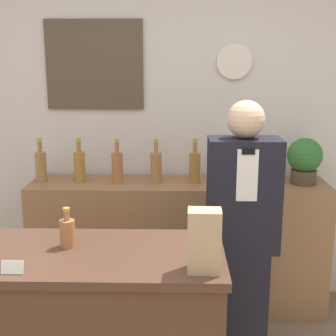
{
  "coord_description": "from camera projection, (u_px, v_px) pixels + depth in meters",
  "views": [
    {
      "loc": [
        0.2,
        -1.49,
        1.81
      ],
      "look_at": [
        0.14,
        1.1,
        1.21
      ],
      "focal_mm": 50.0,
      "sensor_mm": 36.0,
      "label": 1
    }
  ],
  "objects": [
    {
      "name": "counter_bottle_2",
      "position": [
        67.0,
        232.0,
        2.17
      ],
      "size": [
        0.07,
        0.07,
        0.19
      ],
      "color": "#A56840",
      "rests_on": "display_counter"
    },
    {
      "name": "tape_dispenser",
      "position": [
        209.0,
        263.0,
        1.96
      ],
      "size": [
        0.09,
        0.06,
        0.07
      ],
      "color": "#2D66A8",
      "rests_on": "display_counter"
    },
    {
      "name": "shelf_bottle_6",
      "position": [
        272.0,
        166.0,
        3.29
      ],
      "size": [
        0.08,
        0.08,
        0.32
      ],
      "color": "#9A6636",
      "rests_on": "back_shelf"
    },
    {
      "name": "back_wall",
      "position": [
        152.0,
        123.0,
        3.51
      ],
      "size": [
        5.2,
        0.09,
        2.7
      ],
      "color": "silver",
      "rests_on": "ground_plane"
    },
    {
      "name": "shelf_bottle_5",
      "position": [
        233.0,
        166.0,
        3.29
      ],
      "size": [
        0.08,
        0.08,
        0.32
      ],
      "color": "olive",
      "rests_on": "back_shelf"
    },
    {
      "name": "paper_bag",
      "position": [
        204.0,
        241.0,
        1.9
      ],
      "size": [
        0.14,
        0.1,
        0.26
      ],
      "color": "tan",
      "rests_on": "display_counter"
    },
    {
      "name": "shelf_bottle_4",
      "position": [
        195.0,
        166.0,
        3.29
      ],
      "size": [
        0.08,
        0.08,
        0.32
      ],
      "color": "olive",
      "rests_on": "back_shelf"
    },
    {
      "name": "shelf_bottle_0",
      "position": [
        41.0,
        166.0,
        3.32
      ],
      "size": [
        0.08,
        0.08,
        0.32
      ],
      "color": "olive",
      "rests_on": "back_shelf"
    },
    {
      "name": "back_shelf",
      "position": [
        178.0,
        246.0,
        3.43
      ],
      "size": [
        2.12,
        0.43,
        0.96
      ],
      "color": "#8E6642",
      "rests_on": "ground_plane"
    },
    {
      "name": "price_card_right",
      "position": [
        12.0,
        267.0,
        1.9
      ],
      "size": [
        0.09,
        0.02,
        0.06
      ],
      "color": "white",
      "rests_on": "display_counter"
    },
    {
      "name": "shopkeeper",
      "position": [
        242.0,
        239.0,
        2.71
      ],
      "size": [
        0.4,
        0.25,
        1.6
      ],
      "color": "black",
      "rests_on": "ground_plane"
    },
    {
      "name": "potted_plant",
      "position": [
        305.0,
        159.0,
        3.26
      ],
      "size": [
        0.24,
        0.24,
        0.32
      ],
      "color": "#4C3D2D",
      "rests_on": "back_shelf"
    },
    {
      "name": "shelf_bottle_2",
      "position": [
        117.0,
        166.0,
        3.3
      ],
      "size": [
        0.08,
        0.08,
        0.32
      ],
      "color": "#A46636",
      "rests_on": "back_shelf"
    },
    {
      "name": "shelf_bottle_1",
      "position": [
        79.0,
        165.0,
        3.32
      ],
      "size": [
        0.08,
        0.08,
        0.32
      ],
      "color": "#A27231",
      "rests_on": "back_shelf"
    },
    {
      "name": "shelf_bottle_3",
      "position": [
        156.0,
        166.0,
        3.3
      ],
      "size": [
        0.08,
        0.08,
        0.32
      ],
      "color": "#A2703E",
      "rests_on": "back_shelf"
    }
  ]
}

